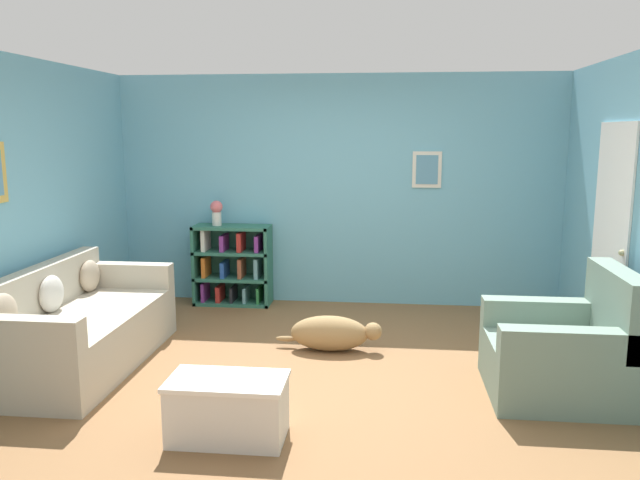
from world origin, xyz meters
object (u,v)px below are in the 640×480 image
at_px(recliner_chair, 566,352).
at_px(vase, 217,211).
at_px(bookshelf, 233,265).
at_px(dog, 332,333).
at_px(couch, 77,329).
at_px(coffee_table, 228,407).

relative_size(recliner_chair, vase, 3.54).
distance_m(bookshelf, recliner_chair, 3.82).
relative_size(dog, vase, 3.46).
distance_m(couch, vase, 2.26).
bearing_deg(dog, bookshelf, 131.24).
height_order(bookshelf, vase, vase).
bearing_deg(coffee_table, bookshelf, 103.38).
distance_m(coffee_table, vase, 3.39).
xyz_separation_m(bookshelf, coffee_table, (0.75, -3.17, -0.23)).
bearing_deg(couch, dog, 15.62).
xyz_separation_m(coffee_table, dog, (0.52, 1.72, -0.06)).
height_order(couch, dog, couch).
xyz_separation_m(bookshelf, vase, (-0.17, -0.02, 0.62)).
distance_m(couch, bookshelf, 2.21).
relative_size(bookshelf, coffee_table, 1.20).
bearing_deg(bookshelf, couch, -112.27).
xyz_separation_m(dog, vase, (-1.44, 1.44, 0.91)).
height_order(dog, vase, vase).
relative_size(couch, recliner_chair, 1.96).
bearing_deg(couch, vase, 71.71).
xyz_separation_m(couch, vase, (0.67, 2.03, 0.76)).
distance_m(bookshelf, coffee_table, 3.27).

